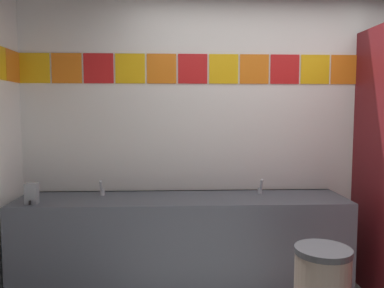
% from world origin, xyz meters
% --- Properties ---
extents(wall_back, '(4.35, 0.09, 2.84)m').
position_xyz_m(wall_back, '(0.00, 1.49, 1.42)').
color(wall_back, white).
rests_on(wall_back, ground_plane).
extents(vanity_counter, '(2.69, 0.57, 0.82)m').
position_xyz_m(vanity_counter, '(-0.78, 1.17, 0.42)').
color(vanity_counter, '#4C515B').
rests_on(vanity_counter, ground_plane).
extents(faucet_left, '(0.04, 0.10, 0.14)m').
position_xyz_m(faucet_left, '(-1.45, 1.26, 0.88)').
color(faucet_left, silver).
rests_on(faucet_left, vanity_counter).
extents(faucet_right, '(0.04, 0.10, 0.14)m').
position_xyz_m(faucet_right, '(-0.11, 1.26, 0.88)').
color(faucet_right, silver).
rests_on(faucet_right, vanity_counter).
extents(soap_dispenser, '(0.09, 0.09, 0.16)m').
position_xyz_m(soap_dispenser, '(-1.93, 1.00, 0.90)').
color(soap_dispenser, gray).
rests_on(soap_dispenser, vanity_counter).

